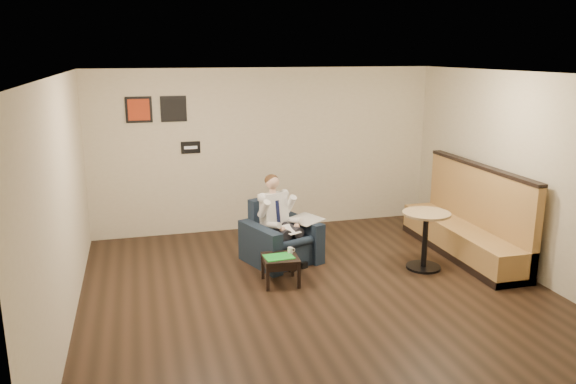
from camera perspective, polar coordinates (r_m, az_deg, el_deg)
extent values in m
plane|color=black|center=(7.41, 3.20, -10.31)|extent=(6.00, 6.00, 0.00)
cube|color=beige|center=(9.78, -2.23, 4.31)|extent=(6.00, 0.02, 2.80)
cube|color=beige|center=(4.35, 16.10, -8.86)|extent=(6.00, 0.02, 2.80)
cube|color=beige|center=(6.66, -21.95, -1.36)|extent=(0.02, 6.00, 2.80)
cube|color=beige|center=(8.38, 23.20, 1.53)|extent=(0.02, 6.00, 2.80)
cube|color=white|center=(6.76, 3.52, 11.88)|extent=(6.00, 6.00, 0.02)
cube|color=black|center=(9.55, -9.86, 4.48)|extent=(0.32, 0.02, 0.20)
cube|color=#B03315|center=(9.43, -14.92, 8.08)|extent=(0.42, 0.03, 0.42)
cube|color=black|center=(9.45, -11.55, 8.28)|extent=(0.42, 0.03, 0.42)
cube|color=black|center=(8.34, -0.70, -4.14)|extent=(1.20, 1.20, 0.90)
cube|color=white|center=(8.14, 0.18, -3.83)|extent=(0.31, 0.35, 0.01)
cube|color=silver|center=(8.43, 1.79, -2.78)|extent=(0.56, 0.61, 0.01)
cube|color=black|center=(7.65, -0.78, -7.92)|extent=(0.50, 0.50, 0.38)
cube|color=green|center=(7.55, -0.95, -6.60)|extent=(0.40, 0.30, 0.01)
cylinder|color=white|center=(7.68, 0.21, -5.95)|extent=(0.07, 0.07, 0.08)
cube|color=black|center=(7.71, -0.65, -6.17)|extent=(0.13, 0.09, 0.01)
cube|color=#A5793F|center=(8.97, 17.44, -1.91)|extent=(0.64, 2.69, 1.37)
cylinder|color=#A18257|center=(8.32, 13.74, -4.81)|extent=(0.76, 0.76, 0.84)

